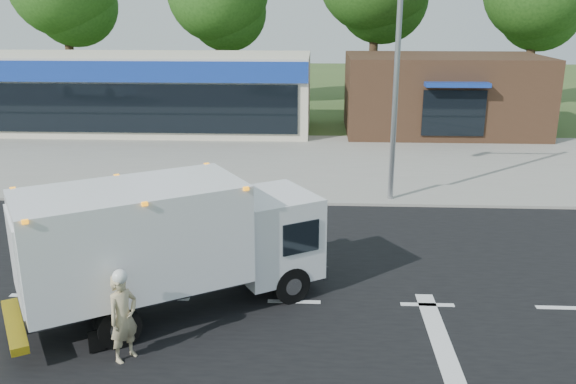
# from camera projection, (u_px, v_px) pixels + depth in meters

# --- Properties ---
(ground) EXTENTS (120.00, 120.00, 0.00)m
(ground) POSITION_uv_depth(u_px,v_px,m) (294.00, 302.00, 13.82)
(ground) COLOR #385123
(ground) RESTS_ON ground
(road_asphalt) EXTENTS (60.00, 14.00, 0.02)m
(road_asphalt) POSITION_uv_depth(u_px,v_px,m) (294.00, 302.00, 13.82)
(road_asphalt) COLOR black
(road_asphalt) RESTS_ON ground
(sidewalk) EXTENTS (60.00, 2.40, 0.12)m
(sidewalk) POSITION_uv_depth(u_px,v_px,m) (303.00, 193.00, 21.64)
(sidewalk) COLOR gray
(sidewalk) RESTS_ON ground
(parking_apron) EXTENTS (60.00, 9.00, 0.02)m
(parking_apron) POSITION_uv_depth(u_px,v_px,m) (307.00, 156.00, 27.19)
(parking_apron) COLOR gray
(parking_apron) RESTS_ON ground
(lane_markings) EXTENTS (55.20, 7.00, 0.01)m
(lane_markings) POSITION_uv_depth(u_px,v_px,m) (357.00, 334.00, 12.47)
(lane_markings) COLOR silver
(lane_markings) RESTS_ON road_asphalt
(ems_box_truck) EXTENTS (6.78, 5.21, 2.96)m
(ems_box_truck) POSITION_uv_depth(u_px,v_px,m) (168.00, 239.00, 12.92)
(ems_box_truck) COLOR black
(ems_box_truck) RESTS_ON ground
(emergency_worker) EXTENTS (0.69, 0.76, 1.85)m
(emergency_worker) POSITION_uv_depth(u_px,v_px,m) (123.00, 316.00, 11.36)
(emergency_worker) COLOR tan
(emergency_worker) RESTS_ON ground
(retail_strip_mall) EXTENTS (18.00, 6.20, 4.00)m
(retail_strip_mall) POSITION_uv_depth(u_px,v_px,m) (142.00, 92.00, 32.69)
(retail_strip_mall) COLOR beige
(retail_strip_mall) RESTS_ON ground
(brown_storefront) EXTENTS (10.00, 6.70, 4.00)m
(brown_storefront) POSITION_uv_depth(u_px,v_px,m) (442.00, 94.00, 31.99)
(brown_storefront) COLOR #382316
(brown_storefront) RESTS_ON ground
(traffic_signal_pole) EXTENTS (3.51, 0.25, 8.00)m
(traffic_signal_pole) POSITION_uv_depth(u_px,v_px,m) (377.00, 55.00, 19.53)
(traffic_signal_pole) COLOR gray
(traffic_signal_pole) RESTS_ON ground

